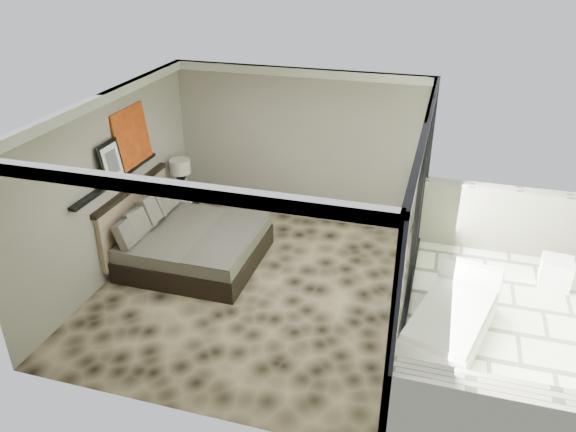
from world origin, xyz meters
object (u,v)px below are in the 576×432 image
(table_lamp, at_px, (181,172))
(bed, at_px, (189,242))
(lounger, at_px, (452,319))
(nightstand, at_px, (184,209))
(ottoman, at_px, (556,272))

(table_lamp, bearing_deg, bed, -60.84)
(table_lamp, height_order, lounger, table_lamp)
(nightstand, distance_m, lounger, 5.24)
(table_lamp, bearing_deg, lounger, -22.32)
(bed, xyz_separation_m, ottoman, (5.62, 0.91, -0.12))
(bed, relative_size, table_lamp, 3.09)
(nightstand, height_order, table_lamp, table_lamp)
(nightstand, relative_size, lounger, 0.25)
(bed, height_order, table_lamp, table_lamp)
(table_lamp, distance_m, lounger, 5.32)
(table_lamp, xyz_separation_m, ottoman, (6.35, -0.39, -0.73))
(bed, distance_m, ottoman, 5.69)
(ottoman, height_order, lounger, lounger)
(ottoman, relative_size, lounger, 0.23)
(table_lamp, relative_size, ottoman, 1.53)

